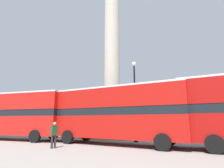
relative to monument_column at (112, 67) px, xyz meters
name	(u,v)px	position (x,y,z in m)	size (l,w,h in m)	color
ground_plane	(112,137)	(0.00, 0.00, -7.87)	(200.00, 200.00, 0.00)	gray
monument_column	(112,67)	(0.00, 0.00, 0.00)	(5.15, 5.15, 22.96)	#BCB29E
bus_a	(117,112)	(2.74, -5.73, -5.54)	(10.33, 3.38, 4.20)	#B7140F
bus_b	(13,114)	(-7.56, -6.31, -5.53)	(10.83, 3.57, 4.22)	red
equestrian_statue	(78,119)	(-8.37, 5.90, -5.99)	(4.50, 4.22, 6.50)	#BCB29E
street_lamp	(135,99)	(3.66, -3.71, -4.34)	(0.37, 0.37, 6.86)	black
pedestrian_near_lamp	(54,134)	(-0.40, -8.84, -6.96)	(0.28, 0.46, 1.64)	#28282D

